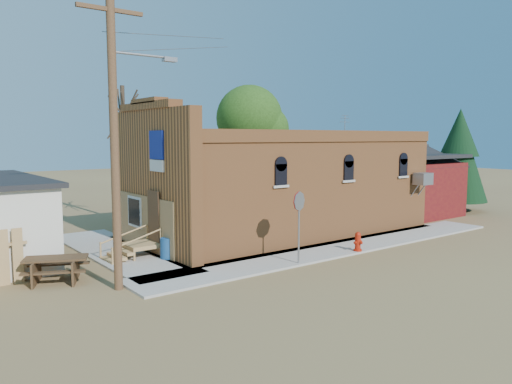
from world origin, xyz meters
TOP-DOWN VIEW (x-y plane):
  - ground at (0.00, 0.00)m, footprint 120.00×120.00m
  - sidewalk_south at (1.50, 0.90)m, footprint 19.00×2.20m
  - sidewalk_west at (-6.30, 6.00)m, footprint 2.60×10.00m
  - brick_bar at (1.64, 5.49)m, footprint 16.40×7.97m
  - red_shed at (11.50, 5.50)m, footprint 5.40×6.40m
  - utility_pole at (-8.14, 1.20)m, footprint 3.12×0.26m
  - tree_bare_near at (-3.00, 13.00)m, footprint 2.80×2.80m
  - tree_leafy at (6.00, 13.50)m, footprint 4.40×4.40m
  - evergreen_tree at (15.50, 4.00)m, footprint 3.60×3.60m
  - fire_hydrant at (1.47, -0.00)m, footprint 0.45×0.43m
  - stop_sign at (-1.78, 0.00)m, footprint 0.70×0.30m
  - trash_barrel at (-5.30, 3.59)m, footprint 0.68×0.68m
  - picnic_table at (-9.50, 3.20)m, footprint 2.39×2.15m

SIDE VIEW (x-z plane):
  - ground at x=0.00m, z-range 0.00..0.00m
  - sidewalk_south at x=1.50m, z-range 0.00..0.08m
  - sidewalk_west at x=-6.30m, z-range 0.00..0.08m
  - fire_hydrant at x=1.47m, z-range 0.07..0.86m
  - trash_barrel at x=-5.30m, z-range 0.08..0.87m
  - picnic_table at x=-9.50m, z-range 0.13..0.94m
  - stop_sign at x=-1.78m, z-range 0.79..3.45m
  - red_shed at x=11.50m, z-range 0.12..4.42m
  - brick_bar at x=1.64m, z-range -0.81..5.49m
  - evergreen_tree at x=15.50m, z-range 0.46..6.96m
  - utility_pole at x=-8.14m, z-range 0.27..9.27m
  - tree_leafy at x=6.00m, z-range 1.86..10.01m
  - tree_bare_near at x=-3.00m, z-range 2.14..9.79m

